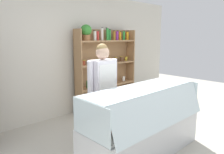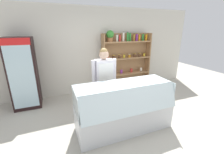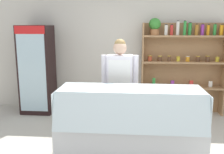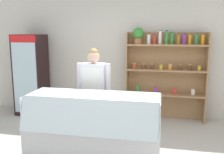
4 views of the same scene
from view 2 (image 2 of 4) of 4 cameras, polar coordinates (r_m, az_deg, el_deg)
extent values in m
plane|color=#B7B2A3|center=(3.54, 7.82, -17.53)|extent=(12.00, 12.00, 0.00)
cube|color=beige|center=(5.02, -4.45, 9.95)|extent=(6.80, 0.10, 2.70)
cube|color=black|center=(4.51, -30.63, 1.06)|extent=(0.65, 0.56, 1.86)
cube|color=silver|center=(4.24, -31.13, 0.03)|extent=(0.57, 0.01, 1.66)
cube|color=red|center=(4.10, -33.04, 11.23)|extent=(0.61, 0.01, 0.16)
cylinder|color=silver|center=(4.52, -32.04, -7.01)|extent=(0.06, 0.06, 0.19)
cylinder|color=#2D8C38|center=(4.49, -29.84, -6.66)|extent=(0.05, 0.05, 0.22)
cylinder|color=orange|center=(4.47, -27.54, -6.79)|extent=(0.06, 0.06, 0.16)
cylinder|color=#9E6623|center=(4.37, -33.37, -1.22)|extent=(0.07, 0.07, 0.19)
cylinder|color=purple|center=(4.35, -31.61, -1.34)|extent=(0.05, 0.05, 0.14)
cylinder|color=purple|center=(4.32, -29.92, -0.93)|extent=(0.06, 0.06, 0.18)
cylinder|color=purple|center=(4.31, -28.15, -0.93)|extent=(0.06, 0.06, 0.15)
cylinder|color=purple|center=(4.26, -34.50, 5.04)|extent=(0.05, 0.05, 0.21)
cylinder|color=purple|center=(4.24, -32.68, 4.89)|extent=(0.06, 0.06, 0.15)
cylinder|color=#3356B2|center=(4.21, -30.96, 5.43)|extent=(0.06, 0.06, 0.19)
cylinder|color=red|center=(4.19, -29.17, 5.64)|extent=(0.06, 0.06, 0.19)
cube|color=#9E754C|center=(5.24, 4.92, 5.86)|extent=(1.70, 0.02, 1.91)
cube|color=#9E754C|center=(4.80, -3.28, 4.78)|extent=(0.03, 0.28, 1.91)
cube|color=#9E754C|center=(5.55, 13.35, 6.12)|extent=(0.03, 0.28, 1.91)
cube|color=#9E754C|center=(5.22, 5.50, 1.46)|extent=(1.64, 0.28, 0.04)
cube|color=#9E754C|center=(5.09, 5.68, 7.23)|extent=(1.64, 0.28, 0.04)
cube|color=#9E754C|center=(5.02, 5.87, 13.22)|extent=(1.64, 0.28, 0.04)
cylinder|color=#996038|center=(4.77, -0.74, 14.01)|extent=(0.17, 0.17, 0.12)
sphere|color=#34822D|center=(4.76, -0.75, 15.97)|extent=(0.24, 0.24, 0.24)
cylinder|color=silver|center=(4.84, 1.92, 14.55)|extent=(0.07, 0.07, 0.20)
cylinder|color=black|center=(4.84, 1.86, 15.86)|extent=(0.05, 0.05, 0.02)
cylinder|color=red|center=(4.92, 3.00, 14.60)|extent=(0.06, 0.06, 0.20)
cylinder|color=black|center=(4.89, 3.16, 15.87)|extent=(0.04, 0.04, 0.02)
cylinder|color=silver|center=(4.96, 4.37, 15.03)|extent=(0.07, 0.07, 0.28)
cylinder|color=black|center=(4.94, 4.49, 16.72)|extent=(0.04, 0.04, 0.02)
cylinder|color=#2D8C38|center=(4.98, 6.01, 14.98)|extent=(0.06, 0.06, 0.28)
cylinder|color=black|center=(5.00, 5.91, 16.68)|extent=(0.04, 0.04, 0.02)
cylinder|color=#2D8C38|center=(5.08, 6.86, 14.82)|extent=(0.07, 0.07, 0.24)
cylinder|color=black|center=(5.05, 7.03, 16.26)|extent=(0.05, 0.05, 0.02)
cylinder|color=#9E6623|center=(5.12, 8.33, 14.61)|extent=(0.07, 0.07, 0.21)
cylinder|color=black|center=(5.12, 8.35, 15.89)|extent=(0.05, 0.05, 0.02)
cylinder|color=purple|center=(5.19, 9.38, 14.62)|extent=(0.07, 0.07, 0.21)
cylinder|color=black|center=(5.18, 9.53, 15.87)|extent=(0.05, 0.05, 0.02)
cylinder|color=orange|center=(5.26, 10.44, 14.56)|extent=(0.06, 0.06, 0.20)
cylinder|color=black|center=(5.24, 10.65, 15.74)|extent=(0.04, 0.04, 0.02)
cylinder|color=#2D8C38|center=(5.32, 11.69, 14.57)|extent=(0.06, 0.06, 0.21)
cylinder|color=black|center=(5.31, 11.86, 15.80)|extent=(0.04, 0.04, 0.02)
cylinder|color=orange|center=(5.39, 12.89, 14.48)|extent=(0.07, 0.07, 0.20)
cylinder|color=black|center=(5.38, 13.05, 15.64)|extent=(0.05, 0.05, 0.02)
cylinder|color=#BF4C2D|center=(4.82, -1.65, 7.55)|extent=(0.08, 0.08, 0.10)
cylinder|color=gold|center=(4.80, -1.58, 8.19)|extent=(0.08, 0.08, 0.01)
cylinder|color=brown|center=(4.88, 0.68, 7.65)|extent=(0.09, 0.09, 0.10)
cylinder|color=gold|center=(4.87, 0.68, 8.29)|extent=(0.09, 0.09, 0.01)
cylinder|color=brown|center=(4.95, 2.79, 7.79)|extent=(0.07, 0.07, 0.10)
cylinder|color=gold|center=(4.94, 2.75, 8.46)|extent=(0.07, 0.07, 0.01)
cylinder|color=yellow|center=(5.05, 4.62, 7.93)|extent=(0.07, 0.07, 0.10)
cylinder|color=gold|center=(5.03, 4.71, 8.50)|extent=(0.07, 0.07, 0.01)
cylinder|color=orange|center=(5.11, 6.66, 8.00)|extent=(0.08, 0.08, 0.10)
cylinder|color=silver|center=(5.11, 6.63, 8.62)|extent=(0.08, 0.08, 0.01)
cylinder|color=brown|center=(5.22, 8.62, 8.14)|extent=(0.09, 0.09, 0.10)
cylinder|color=gold|center=(5.21, 8.64, 8.75)|extent=(0.09, 0.09, 0.01)
cylinder|color=brown|center=(5.31, 10.47, 8.25)|extent=(0.09, 0.09, 0.11)
cylinder|color=gold|center=(5.31, 10.45, 8.91)|extent=(0.09, 0.09, 0.01)
cylinder|color=yellow|center=(5.44, 12.14, 8.29)|extent=(0.07, 0.07, 0.09)
cylinder|color=gold|center=(5.42, 12.27, 8.80)|extent=(0.07, 0.07, 0.01)
cube|color=#2D8C38|center=(4.95, -0.49, 1.91)|extent=(0.06, 0.04, 0.17)
cube|color=purple|center=(5.11, 3.58, 2.10)|extent=(0.07, 0.05, 0.13)
cube|color=red|center=(5.28, 7.41, 2.54)|extent=(0.07, 0.04, 0.13)
cube|color=silver|center=(5.48, 10.97, 2.88)|extent=(0.07, 0.04, 0.12)
cube|color=silver|center=(3.28, 4.42, -14.72)|extent=(1.97, 0.73, 0.55)
cube|color=white|center=(3.14, 4.55, -10.18)|extent=(1.91, 0.67, 0.03)
cube|color=silver|center=(2.77, 7.86, -9.52)|extent=(1.93, 0.16, 0.47)
cube|color=silver|center=(3.00, 4.33, -2.50)|extent=(1.93, 0.57, 0.01)
cube|color=silver|center=(2.79, -13.85, -9.72)|extent=(0.01, 0.69, 0.45)
cube|color=silver|center=(3.56, 18.88, -3.99)|extent=(0.01, 0.69, 0.45)
cube|color=beige|center=(2.97, -9.92, -11.22)|extent=(0.16, 0.12, 0.05)
cube|color=white|center=(2.78, -8.92, -13.34)|extent=(0.05, 0.03, 0.02)
cube|color=beige|center=(3.03, -4.15, -10.29)|extent=(0.16, 0.12, 0.05)
cube|color=white|center=(2.85, -2.76, -12.28)|extent=(0.05, 0.03, 0.02)
cube|color=tan|center=(3.13, 1.29, -9.41)|extent=(0.16, 0.14, 0.04)
cube|color=white|center=(2.95, 2.99, -11.16)|extent=(0.05, 0.03, 0.02)
cube|color=tan|center=(3.25, 6.34, -8.32)|extent=(0.16, 0.12, 0.06)
cube|color=white|center=(3.08, 8.28, -10.02)|extent=(0.05, 0.03, 0.02)
cube|color=tan|center=(3.39, 10.97, -7.40)|extent=(0.17, 0.13, 0.05)
cube|color=white|center=(3.23, 13.07, -8.92)|extent=(0.05, 0.03, 0.02)
cube|color=beige|center=(3.56, 15.18, -6.55)|extent=(0.17, 0.13, 0.04)
cube|color=white|center=(3.41, 17.38, -7.86)|extent=(0.05, 0.03, 0.02)
cylinder|color=#A35B4C|center=(2.77, -9.77, -12.35)|extent=(0.17, 0.17, 0.15)
cylinder|color=tan|center=(2.81, -5.31, -11.61)|extent=(0.18, 0.16, 0.15)
cylinder|color=#C1706B|center=(2.87, -1.03, -10.86)|extent=(0.20, 0.18, 0.15)
cylinder|color=white|center=(3.24, 13.18, -7.13)|extent=(0.07, 0.07, 0.22)
cylinder|color=white|center=(3.30, 14.61, -6.89)|extent=(0.07, 0.07, 0.21)
cylinder|color=#2D2D38|center=(3.71, -4.12, -8.83)|extent=(0.13, 0.13, 0.76)
cylinder|color=#2D2D38|center=(3.76, -1.50, -8.39)|extent=(0.13, 0.13, 0.76)
cube|color=white|center=(3.48, -2.97, 1.62)|extent=(0.41, 0.24, 0.62)
cube|color=white|center=(3.48, -2.21, -4.21)|extent=(0.34, 0.01, 1.17)
cylinder|color=white|center=(3.40, -7.02, 1.67)|extent=(0.09, 0.09, 0.56)
cylinder|color=white|center=(3.56, 0.88, 2.53)|extent=(0.09, 0.09, 0.56)
sphere|color=#D8AD8E|center=(3.38, -3.09, 8.54)|extent=(0.21, 0.21, 0.21)
sphere|color=#997A47|center=(3.38, -3.16, 9.46)|extent=(0.18, 0.18, 0.18)
camera|label=1|loc=(1.34, -83.04, -11.35)|focal=35.00mm
camera|label=3|loc=(1.52, 96.58, -11.35)|focal=40.00mm
camera|label=4|loc=(2.41, 90.38, -3.44)|focal=40.00mm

